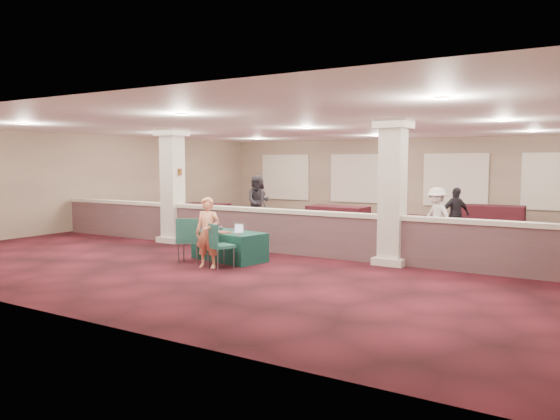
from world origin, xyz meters
The scene contains 32 objects.
ground centered at (0.00, 0.00, 0.00)m, with size 16.00×16.00×0.00m, color #4F131E.
wall_back centered at (0.00, 8.00, 1.60)m, with size 16.00×0.04×3.20m, color #7D6657.
wall_front centered at (0.00, -8.00, 1.60)m, with size 16.00×0.04×3.20m, color #7D6657.
wall_left centered at (-8.00, 0.00, 1.60)m, with size 0.04×16.00×3.20m, color #7D6657.
ceiling centered at (0.00, 0.00, 3.20)m, with size 16.00×16.00×0.02m, color white.
partition_wall centered at (0.00, -1.50, 0.57)m, with size 15.60×0.28×1.10m.
column_left centered at (-3.50, -1.50, 1.64)m, with size 0.72×0.72×3.20m.
column_right centered at (3.00, -1.50, 1.64)m, with size 0.72×0.72×3.20m.
sconce_left centered at (-3.78, -1.50, 2.00)m, with size 0.12×0.12×0.18m.
sconce_right centered at (-3.22, -1.50, 2.00)m, with size 0.12×0.12×0.18m.
near_table centered at (-0.37, -3.00, 0.33)m, with size 1.73×0.86×0.66m, color #103C34.
conf_chair_main centered at (0.00, -3.92, 0.57)m, with size 0.62×0.62×0.96m.
conf_chair_side centered at (-0.89, -3.81, 0.61)m, with size 0.68×0.68×1.02m.
woman centered at (-0.22, -3.97, 0.76)m, with size 0.55×0.37×1.52m, color #F4886A.
far_table_front_left centered at (-3.71, 1.87, 0.35)m, with size 1.72×0.86×0.70m, color black.
far_table_front_center centered at (2.00, 0.30, 0.33)m, with size 1.64×0.82×0.66m, color black.
far_table_front_right centered at (2.50, 2.69, 0.34)m, with size 1.68×0.84×0.68m, color black.
far_table_back_left centered at (-6.15, 3.20, 0.35)m, with size 1.71×0.86×0.69m, color black.
far_table_back_center centered at (-0.71, 3.46, 0.40)m, with size 1.98×0.99×0.80m, color black.
far_table_back_right centered at (3.67, 6.50, 0.40)m, with size 1.97×0.99×0.80m, color black.
attendee_a centered at (-3.87, 3.34, 0.86)m, with size 0.82×0.46×1.71m, color black.
attendee_b centered at (3.00, 1.99, 0.79)m, with size 1.01×0.46×1.58m, color silver.
attendee_c centered at (3.29, 2.89, 0.77)m, with size 0.91×0.43×1.55m, color black.
attendee_d centered at (-4.00, 3.50, 0.90)m, with size 0.88×0.48×1.79m, color black.
laptop_base centered at (-0.11, -3.10, 0.67)m, with size 0.30×0.21×0.02m, color silver.
laptop_screen centered at (-0.09, -2.99, 0.78)m, with size 0.30×0.01×0.20m, color silver.
screen_glow centered at (-0.09, -3.00, 0.77)m, with size 0.27×0.00×0.17m, color silver.
knitting centered at (-0.37, -3.23, 0.68)m, with size 0.36×0.27×0.03m, color #AE431B.
yarn_cream centered at (-0.88, -3.00, 0.71)m, with size 0.10×0.10×0.10m, color beige.
yarn_red centered at (-0.99, -2.84, 0.71)m, with size 0.09×0.09×0.09m, color #5C1212.
yarn_grey centered at (-0.75, -2.82, 0.71)m, with size 0.09×0.09×0.09m, color #48474C.
scissors centered at (0.16, -3.36, 0.67)m, with size 0.11×0.03×0.01m, color red.
Camera 1 is at (7.21, -13.01, 2.26)m, focal length 35.00 mm.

